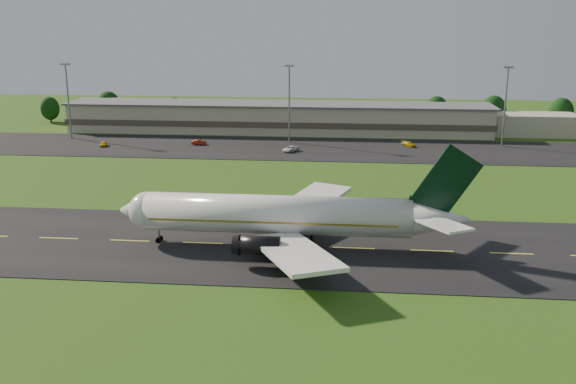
# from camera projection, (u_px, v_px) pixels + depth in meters

# --- Properties ---
(ground) EXTENTS (360.00, 360.00, 0.00)m
(ground) POSITION_uv_depth(u_px,v_px,m) (203.00, 244.00, 93.83)
(ground) COLOR #284912
(ground) RESTS_ON ground
(taxiway) EXTENTS (220.00, 30.00, 0.10)m
(taxiway) POSITION_uv_depth(u_px,v_px,m) (203.00, 243.00, 93.82)
(taxiway) COLOR black
(taxiway) RESTS_ON ground
(apron) EXTENTS (260.00, 30.00, 0.10)m
(apron) POSITION_uv_depth(u_px,v_px,m) (267.00, 148.00, 162.97)
(apron) COLOR black
(apron) RESTS_ON ground
(airliner) EXTENTS (51.23, 42.18, 15.57)m
(airliner) POSITION_uv_depth(u_px,v_px,m) (283.00, 216.00, 91.49)
(airliner) COLOR white
(airliner) RESTS_ON ground
(terminal) EXTENTS (145.00, 16.00, 8.40)m
(terminal) POSITION_uv_depth(u_px,v_px,m) (299.00, 119.00, 184.56)
(terminal) COLOR #C0B292
(terminal) RESTS_ON ground
(light_mast_west) EXTENTS (2.40, 1.20, 20.35)m
(light_mast_west) POSITION_uv_depth(u_px,v_px,m) (68.00, 92.00, 172.51)
(light_mast_west) COLOR gray
(light_mast_west) RESTS_ON ground
(light_mast_centre) EXTENTS (2.40, 1.20, 20.35)m
(light_mast_centre) POSITION_uv_depth(u_px,v_px,m) (289.00, 94.00, 166.85)
(light_mast_centre) COLOR gray
(light_mast_centre) RESTS_ON ground
(light_mast_east) EXTENTS (2.40, 1.20, 20.35)m
(light_mast_east) POSITION_uv_depth(u_px,v_px,m) (506.00, 97.00, 161.67)
(light_mast_east) COLOR gray
(light_mast_east) RESTS_ON ground
(tree_line) EXTENTS (194.29, 9.02, 10.10)m
(tree_line) POSITION_uv_depth(u_px,v_px,m) (392.00, 111.00, 191.43)
(tree_line) COLOR black
(tree_line) RESTS_ON ground
(service_vehicle_a) EXTENTS (2.29, 3.89, 1.24)m
(service_vehicle_a) POSITION_uv_depth(u_px,v_px,m) (103.00, 144.00, 164.59)
(service_vehicle_a) COLOR #EBB40D
(service_vehicle_a) RESTS_ON apron
(service_vehicle_b) EXTENTS (3.88, 1.55, 1.26)m
(service_vehicle_b) POSITION_uv_depth(u_px,v_px,m) (199.00, 142.00, 166.47)
(service_vehicle_b) COLOR #A01E0A
(service_vehicle_b) RESTS_ON apron
(service_vehicle_c) EXTENTS (4.32, 5.28, 1.34)m
(service_vehicle_c) POSITION_uv_depth(u_px,v_px,m) (290.00, 149.00, 158.04)
(service_vehicle_c) COLOR silver
(service_vehicle_c) RESTS_ON apron
(service_vehicle_d) EXTENTS (4.01, 4.32, 1.22)m
(service_vehicle_d) POSITION_uv_depth(u_px,v_px,m) (409.00, 144.00, 164.35)
(service_vehicle_d) COLOR #C1A70B
(service_vehicle_d) RESTS_ON apron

